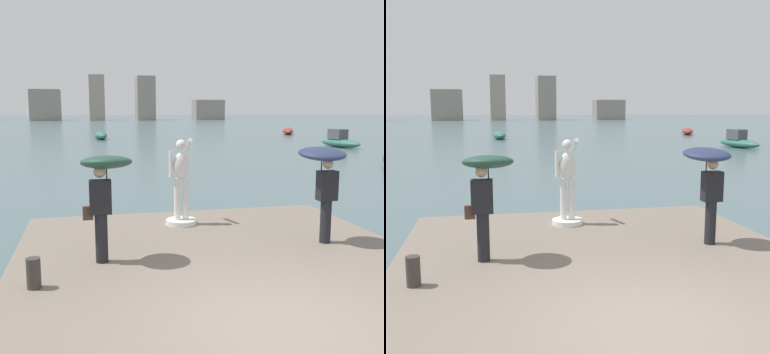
% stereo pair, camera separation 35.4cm
% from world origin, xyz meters
% --- Properties ---
extents(ground_plane, '(400.00, 400.00, 0.00)m').
position_xyz_m(ground_plane, '(0.00, 40.00, 0.00)').
color(ground_plane, '#4C666B').
extents(pier, '(7.52, 9.62, 0.40)m').
position_xyz_m(pier, '(0.00, 1.81, 0.20)').
color(pier, slate).
rests_on(pier, ground).
extents(statue_white_figure, '(0.73, 0.93, 2.04)m').
position_xyz_m(statue_white_figure, '(-0.21, 5.27, 1.24)').
color(statue_white_figure, white).
rests_on(statue_white_figure, pier).
extents(onlooker_left, '(0.90, 0.92, 1.95)m').
position_xyz_m(onlooker_left, '(-2.06, 2.93, 1.87)').
color(onlooker_left, black).
rests_on(onlooker_left, pier).
extents(onlooker_right, '(0.94, 0.96, 1.98)m').
position_xyz_m(onlooker_right, '(2.26, 3.14, 1.90)').
color(onlooker_right, black).
rests_on(onlooker_right, pier).
extents(mooring_bollard, '(0.22, 0.22, 0.47)m').
position_xyz_m(mooring_bollard, '(-3.19, 1.90, 0.64)').
color(mooring_bollard, '#38332D').
rests_on(mooring_bollard, pier).
extents(boat_mid, '(1.58, 3.81, 0.79)m').
position_xyz_m(boat_mid, '(-0.95, 43.33, 0.39)').
color(boat_mid, '#336B5B').
rests_on(boat_mid, ground).
extents(boat_far, '(1.99, 4.65, 1.46)m').
position_xyz_m(boat_far, '(17.88, 28.88, 0.50)').
color(boat_far, '#336B5B').
rests_on(boat_far, ground).
extents(boat_leftward, '(2.81, 4.80, 0.79)m').
position_xyz_m(boat_leftward, '(21.98, 47.82, 0.40)').
color(boat_leftward, '#9E2D28').
rests_on(boat_leftward, ground).
extents(distant_skyline, '(72.74, 9.78, 12.27)m').
position_xyz_m(distant_skyline, '(0.17, 124.95, 5.00)').
color(distant_skyline, gray).
rests_on(distant_skyline, ground).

